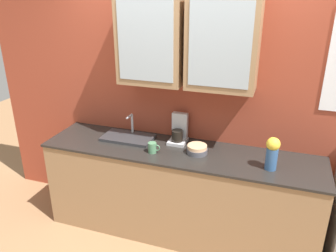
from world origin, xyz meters
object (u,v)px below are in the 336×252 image
Objects in this scene: bowl_stack at (197,149)px; vase at (272,152)px; coffee_maker at (179,132)px; cup_near_sink at (153,148)px; sink_faucet at (128,137)px.

bowl_stack is 0.66× the size of vase.
cup_near_sink is at bearing -117.43° from coffee_maker.
vase is at bearing 1.81° from cup_near_sink.
sink_faucet is at bearing -168.22° from coffee_maker.
cup_near_sink is 0.40× the size of coffee_maker.
sink_faucet is 0.40m from cup_near_sink.
vase and coffee_maker have the same top height.
vase is (1.40, -0.17, 0.14)m from sink_faucet.
sink_faucet is at bearing 173.67° from bowl_stack.
sink_faucet is 2.67× the size of bowl_stack.
cup_near_sink is at bearing -178.19° from vase.
vase is 0.94m from coffee_maker.
vase is at bearing -6.87° from sink_faucet.
bowl_stack is 1.65× the size of cup_near_sink.
cup_near_sink reaches higher than bowl_stack.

